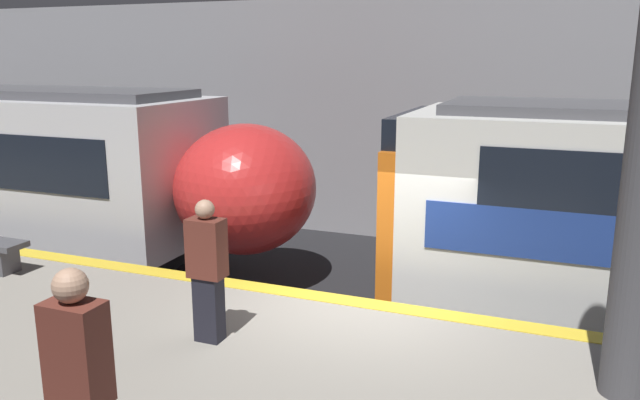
% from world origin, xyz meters
% --- Properties ---
extents(ground_plane, '(120.00, 120.00, 0.00)m').
position_xyz_m(ground_plane, '(0.00, 0.00, 0.00)').
color(ground_plane, black).
extents(station_rear_barrier, '(50.00, 0.15, 5.24)m').
position_xyz_m(station_rear_barrier, '(0.00, 6.17, 2.62)').
color(station_rear_barrier, '#939399').
rests_on(station_rear_barrier, ground).
extents(person_waiting, '(0.38, 0.24, 1.70)m').
position_xyz_m(person_waiting, '(-0.52, -4.21, 1.95)').
color(person_waiting, '#473D33').
rests_on(person_waiting, platform).
extents(person_walking, '(0.38, 0.24, 1.54)m').
position_xyz_m(person_walking, '(-1.11, -1.71, 1.86)').
color(person_walking, black).
rests_on(person_walking, platform).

